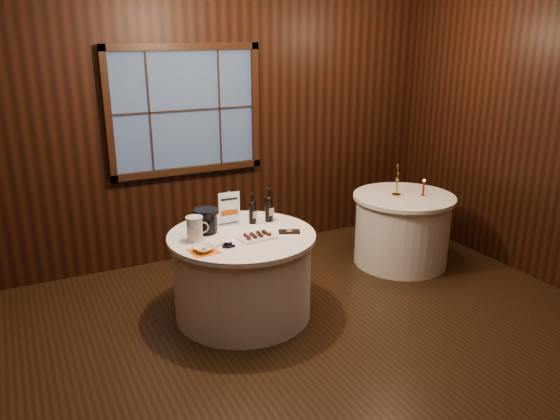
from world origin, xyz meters
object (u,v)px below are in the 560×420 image
sign_stand (229,213)px  glass_pitcher (195,228)px  cracker_bowl (204,249)px  brass_candlestick (397,184)px  port_bottle_right (269,207)px  chocolate_plate (256,236)px  main_table (243,274)px  side_table (402,229)px  ice_bucket (206,220)px  grape_bunch (228,244)px  port_bottle_left (252,211)px  red_candle (423,189)px  chocolate_box (289,232)px

sign_stand → glass_pitcher: (-0.40, -0.23, -0.00)m
cracker_bowl → brass_candlestick: size_ratio=0.47×
port_bottle_right → brass_candlestick: 1.57m
chocolate_plate → cracker_bowl: 0.50m
chocolate_plate → main_table: bearing=115.6°
port_bottle_right → glass_pitcher: 0.77m
side_table → sign_stand: sign_stand is taller
ice_bucket → grape_bunch: 0.40m
ice_bucket → cracker_bowl: size_ratio=1.29×
main_table → port_bottle_right: bearing=28.7°
sign_stand → port_bottle_left: bearing=-12.5°
main_table → grape_bunch: (-0.21, -0.22, 0.40)m
main_table → sign_stand: sign_stand is taller
chocolate_plate → glass_pitcher: 0.52m
sign_stand → cracker_bowl: sign_stand is taller
port_bottle_left → brass_candlestick: bearing=-15.6°
side_table → port_bottle_left: 1.87m
port_bottle_left → red_candle: (1.96, -0.02, -0.05)m
side_table → chocolate_box: 1.72m
side_table → sign_stand: 2.06m
port_bottle_right → side_table: bearing=-10.0°
sign_stand → port_bottle_right: bearing=-8.4°
brass_candlestick → port_bottle_left: bearing=-176.0°
ice_bucket → chocolate_plate: ice_bucket is taller
chocolate_box → glass_pitcher: (-0.79, 0.19, 0.10)m
main_table → side_table: (2.00, 0.30, 0.00)m
port_bottle_right → brass_candlestick: bearing=-8.7°
brass_candlestick → glass_pitcher: bearing=-172.8°
port_bottle_left → brass_candlestick: size_ratio=0.80×
glass_pitcher → brass_candlestick: size_ratio=0.59×
side_table → ice_bucket: ice_bucket is taller
chocolate_box → grape_bunch: grape_bunch is taller
port_bottle_right → ice_bucket: (-0.61, -0.03, -0.02)m
brass_candlestick → red_candle: size_ratio=1.91×
side_table → brass_candlestick: size_ratio=3.09×
sign_stand → port_bottle_left: sign_stand is taller
brass_candlestick → chocolate_box: bearing=-162.5°
cracker_bowl → brass_candlestick: brass_candlestick is taller
brass_candlestick → red_candle: (0.24, -0.14, -0.05)m
ice_bucket → red_candle: ice_bucket is taller
ice_bucket → grape_bunch: ice_bucket is taller
port_bottle_right → chocolate_plate: 0.46m
port_bottle_right → glass_pitcher: port_bottle_right is taller
sign_stand → chocolate_box: sign_stand is taller
chocolate_box → red_candle: (1.78, 0.34, 0.07)m
main_table → ice_bucket: 0.58m
sign_stand → port_bottle_left: 0.21m
chocolate_plate → port_bottle_left: bearing=71.0°
grape_bunch → brass_candlestick: size_ratio=0.48×
main_table → chocolate_plate: bearing=-64.4°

